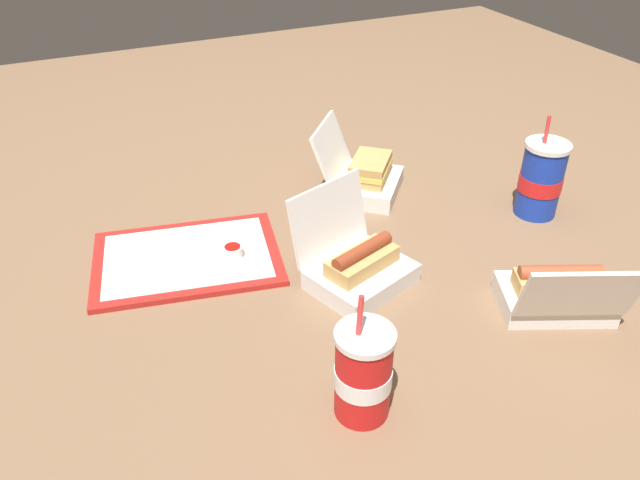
{
  "coord_description": "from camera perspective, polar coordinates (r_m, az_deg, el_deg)",
  "views": [
    {
      "loc": [
        0.42,
        0.94,
        0.74
      ],
      "look_at": [
        -0.01,
        0.0,
        0.05
      ],
      "focal_mm": 35.0,
      "sensor_mm": 36.0,
      "label": 1
    }
  ],
  "objects": [
    {
      "name": "clamshell_hotdog_center",
      "position": [
        1.19,
        20.93,
        -4.6
      ],
      "size": [
        0.25,
        0.23,
        0.16
      ],
      "color": "white",
      "rests_on": "ground_plane"
    },
    {
      "name": "clamshell_hotdog_right",
      "position": [
        1.18,
        3.44,
        -2.3
      ],
      "size": [
        0.23,
        0.23,
        0.18
      ],
      "color": "white",
      "rests_on": "ground_plane"
    },
    {
      "name": "soda_cup_left",
      "position": [
        1.46,
        19.55,
        5.24
      ],
      "size": [
        0.1,
        0.1,
        0.23
      ],
      "color": "#1938B7",
      "rests_on": "ground_plane"
    },
    {
      "name": "ground_plane",
      "position": [
        1.26,
        -0.46,
        -1.94
      ],
      "size": [
        3.2,
        3.2,
        0.0
      ],
      "primitive_type": "plane",
      "color": "brown"
    },
    {
      "name": "plastic_fork",
      "position": [
        1.23,
        -7.93,
        -2.69
      ],
      "size": [
        0.09,
        0.08,
        0.0
      ],
      "primitive_type": "cube",
      "rotation": [
        0.0,
        0.0,
        -0.76
      ],
      "color": "white",
      "rests_on": "food_tray"
    },
    {
      "name": "soda_cup_corner",
      "position": [
        0.92,
        3.96,
        -12.07
      ],
      "size": [
        0.09,
        0.09,
        0.22
      ],
      "color": "red",
      "rests_on": "ground_plane"
    },
    {
      "name": "food_tray",
      "position": [
        1.29,
        -12.05,
        -1.63
      ],
      "size": [
        0.41,
        0.33,
        0.01
      ],
      "color": "red",
      "rests_on": "ground_plane"
    },
    {
      "name": "clamshell_sandwich_front",
      "position": [
        1.48,
        4.17,
        5.81
      ],
      "size": [
        0.26,
        0.25,
        0.17
      ],
      "color": "white",
      "rests_on": "ground_plane"
    },
    {
      "name": "ketchup_cup",
      "position": [
        1.26,
        -7.97,
        -1.02
      ],
      "size": [
        0.04,
        0.04,
        0.02
      ],
      "color": "white",
      "rests_on": "food_tray"
    },
    {
      "name": "napkin_stack",
      "position": [
        1.31,
        -9.78,
        -0.1
      ],
      "size": [
        0.11,
        0.11,
        0.0
      ],
      "primitive_type": "cube",
      "rotation": [
        0.0,
        0.0,
        -0.11
      ],
      "color": "white",
      "rests_on": "food_tray"
    }
  ]
}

